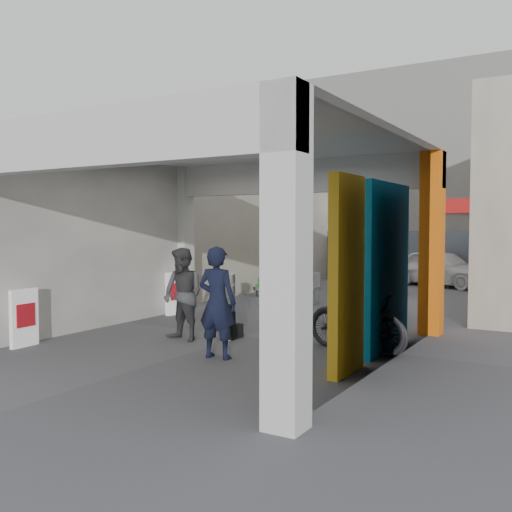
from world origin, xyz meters
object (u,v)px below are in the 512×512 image
Objects in this scene: border_collie at (230,324)px; bicycle_rear at (355,319)px; man_crates at (344,263)px; man_back_turned at (183,294)px; man_with_dog at (217,302)px; produce_stand at (274,287)px; bicycle_front at (358,322)px; white_van at (441,268)px; man_elderly at (368,284)px; cafe_set at (289,292)px.

border_collie is 0.38× the size of bicycle_rear.
man_crates is at bearing 97.18° from border_collie.
man_with_dog is at bearing -22.42° from man_back_turned.
produce_stand is at bearing 114.31° from man_back_turned.
bicycle_front is at bearing 8.41° from border_collie.
man_with_dog is 0.97× the size of bicycle_rear.
man_back_turned is 12.18m from white_van.
man_crates is at bearing 21.38° from produce_stand.
man_crates is (-2.46, 4.76, 0.09)m from man_elderly.
produce_stand is at bearing 134.85° from cafe_set.
man_back_turned reaches higher than cafe_set.
man_crates is 1.05× the size of bicycle_front.
bicycle_rear is at bearing -52.20° from cafe_set.
man_back_turned is 0.93× the size of bicycle_rear.
man_crates reaches higher than bicycle_front.
border_collie is 3.18m from man_elderly.
white_van is at bearing 85.53° from border_collie.
produce_stand is 0.65× the size of man_back_turned.
white_van is at bearing 15.93° from bicycle_front.
white_van is (2.51, 6.57, 0.34)m from cafe_set.
cafe_set reaches higher than border_collie.
bicycle_front reaches higher than cafe_set.
cafe_set is 0.79× the size of man_elderly.
cafe_set is at bearing 106.42° from border_collie.
bicycle_rear is at bearing -58.51° from man_elderly.
cafe_set is 7.04m from white_van.
bicycle_front is at bearing -68.76° from produce_stand.
man_with_dog is at bearing -72.56° from cafe_set.
white_van is (0.53, 12.86, -0.25)m from man_with_dog.
man_crates is at bearing 76.90° from cafe_set.
bicycle_rear is at bearing -170.01° from bicycle_front.
man_back_turned is 0.45× the size of white_van.
bicycle_rear reaches higher than produce_stand.
bicycle_front reaches higher than border_collie.
man_with_dog is at bearing -161.94° from white_van.
border_collie is 7.43m from man_crates.
bicycle_rear is at bearing -153.69° from white_van.
produce_stand is 2.26m from man_crates.
man_with_dog is 1.05× the size of man_back_turned.
white_van is at bearing 69.12° from cafe_set.
bicycle_front is at bearing -140.44° from man_with_dog.
man_crates is 0.52× the size of white_van.
bicycle_rear is (3.67, -4.73, 0.25)m from cafe_set.
man_with_dog is at bearing -62.66° from border_collie.
white_van is (1.20, 11.47, 0.36)m from border_collie.
man_crates reaches higher than cafe_set.
produce_stand is 6.44m from border_collie.
man_with_dog is 0.96× the size of bicycle_front.
white_van reaches higher than border_collie.
man_with_dog reaches higher than cafe_set.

